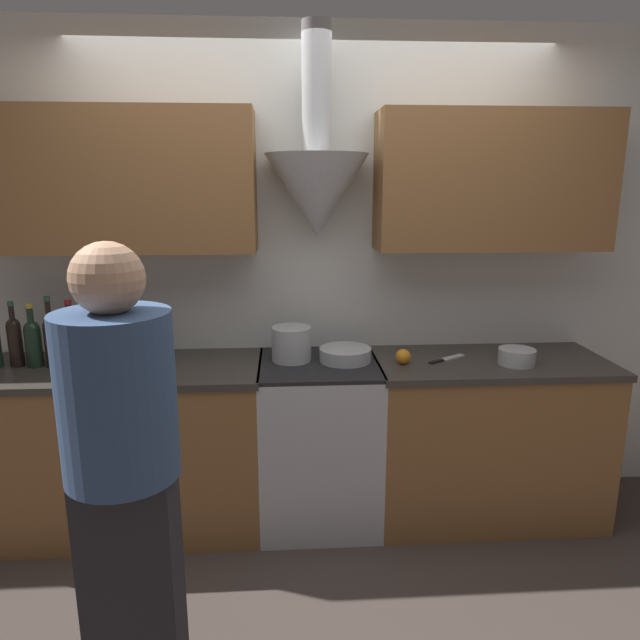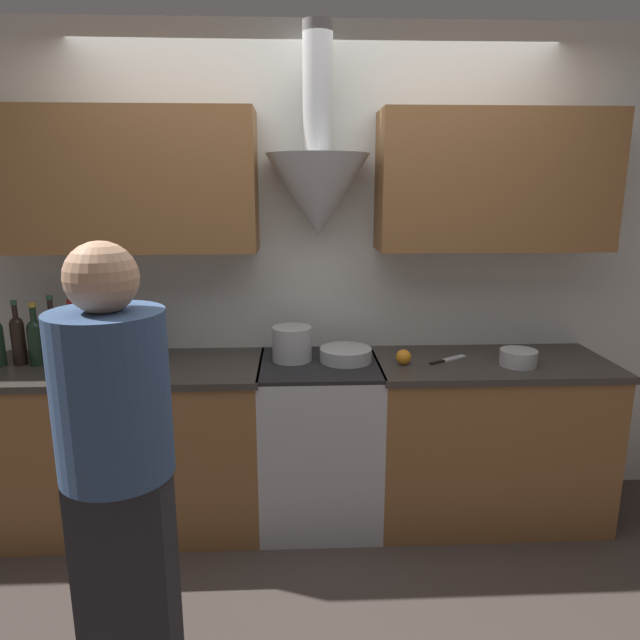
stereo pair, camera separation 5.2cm
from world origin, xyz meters
name	(u,v)px [view 2 (the right image)]	position (x,y,z in m)	size (l,w,h in m)	color
ground_plane	(322,551)	(0.00, 0.00, 0.00)	(12.00, 12.00, 0.00)	#423833
wall_back	(310,243)	(-0.04, 0.59, 1.47)	(8.40, 0.53, 2.60)	silver
counter_left	(128,445)	(-1.01, 0.32, 0.44)	(1.42, 0.62, 0.89)	brown
counter_right	(487,438)	(0.91, 0.32, 0.44)	(1.23, 0.62, 0.89)	brown
stove_range	(319,440)	(0.00, 0.33, 0.45)	(0.62, 0.60, 0.89)	#B7BABC
wine_bottle_1	(18,338)	(-1.53, 0.36, 1.03)	(0.07, 0.07, 0.33)	black
wine_bottle_2	(36,340)	(-1.44, 0.35, 1.02)	(0.08, 0.08, 0.32)	black
wine_bottle_3	(54,338)	(-1.34, 0.34, 1.03)	(0.07, 0.07, 0.36)	black
wine_bottle_4	(74,339)	(-1.25, 0.35, 1.02)	(0.08, 0.08, 0.34)	black
wine_bottle_5	(95,338)	(-1.14, 0.36, 1.02)	(0.08, 0.08, 0.33)	black
wine_bottle_6	(115,339)	(-1.05, 0.36, 1.01)	(0.07, 0.07, 0.31)	black
wine_bottle_7	(134,339)	(-0.95, 0.36, 1.01)	(0.07, 0.07, 0.32)	black
wine_bottle_8	(150,340)	(-0.87, 0.34, 1.01)	(0.07, 0.07, 0.31)	black
stock_pot	(292,344)	(-0.14, 0.37, 0.98)	(0.21, 0.21, 0.18)	#B7BABC
mixing_bowl	(346,355)	(0.14, 0.34, 0.92)	(0.27, 0.27, 0.07)	#B7BABC
orange_fruit	(404,357)	(0.43, 0.27, 0.92)	(0.08, 0.08, 0.08)	orange
saucepan	(518,358)	(1.01, 0.23, 0.93)	(0.19, 0.19, 0.08)	#B7BABC
chefs_knife	(448,360)	(0.68, 0.33, 0.89)	(0.23, 0.16, 0.01)	silver
person_foreground_left	(119,476)	(-0.68, -0.86, 0.90)	(0.34, 0.34, 1.63)	#28282D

